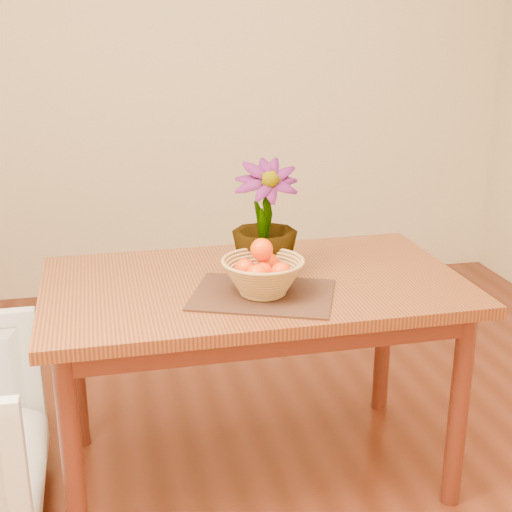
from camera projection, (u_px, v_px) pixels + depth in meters
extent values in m
cube|color=beige|center=(178.00, 61.00, 4.00)|extent=(4.00, 0.02, 2.70)
cube|color=brown|center=(254.00, 286.00, 2.40)|extent=(1.40, 0.80, 0.04)
cube|color=#521F13|center=(254.00, 302.00, 2.41)|extent=(1.28, 0.68, 0.08)
cylinder|color=#521F13|center=(72.00, 460.00, 2.09)|extent=(0.06, 0.06, 0.71)
cylinder|color=#521F13|center=(458.00, 411.00, 2.35)|extent=(0.06, 0.06, 0.71)
cylinder|color=#521F13|center=(75.00, 362.00, 2.68)|extent=(0.06, 0.06, 0.71)
cylinder|color=#521F13|center=(384.00, 331.00, 2.94)|extent=(0.06, 0.06, 0.71)
cube|color=#3E2016|center=(263.00, 295.00, 2.26)|extent=(0.53, 0.47, 0.01)
cylinder|color=#AB7947|center=(263.00, 293.00, 2.25)|extent=(0.13, 0.13, 0.01)
sphere|color=#FF4004|center=(263.00, 272.00, 2.23)|extent=(0.06, 0.06, 0.06)
sphere|color=#FF4004|center=(268.00, 264.00, 2.28)|extent=(0.07, 0.07, 0.07)
sphere|color=#FF4004|center=(245.00, 269.00, 2.25)|extent=(0.07, 0.07, 0.07)
sphere|color=#FF4004|center=(257.00, 276.00, 2.18)|extent=(0.07, 0.07, 0.07)
sphere|color=#FF4004|center=(281.00, 273.00, 2.21)|extent=(0.07, 0.07, 0.07)
sphere|color=#FF4004|center=(262.00, 249.00, 2.24)|extent=(0.07, 0.07, 0.07)
imported|color=#144012|center=(265.00, 220.00, 2.37)|extent=(0.25, 0.25, 0.39)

